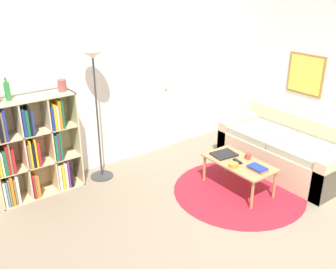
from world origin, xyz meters
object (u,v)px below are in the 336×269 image
object	(u,v)px
couch	(286,151)
vase_on_shelf	(62,85)
bowl	(234,165)
coffee_table	(239,165)
floor_lamp	(94,77)
bookshelf	(32,150)
cup	(248,156)
bottle_right	(7,91)
laptop	(224,154)

from	to	relation	value
couch	vase_on_shelf	distance (m)	3.21
bowl	vase_on_shelf	xyz separation A→B (m)	(-1.49, 1.52, 0.92)
coffee_table	floor_lamp	bearing A→B (deg)	133.00
bookshelf	coffee_table	bearing A→B (deg)	-34.57
cup	bookshelf	bearing A→B (deg)	147.14
cup	vase_on_shelf	world-z (taller)	vase_on_shelf
vase_on_shelf	floor_lamp	bearing A→B (deg)	-15.03
coffee_table	bottle_right	bearing A→B (deg)	147.26
bookshelf	coffee_table	xyz separation A→B (m)	(2.12, -1.46, -0.26)
floor_lamp	laptop	distance (m)	1.95
coffee_table	bookshelf	bearing A→B (deg)	145.43
floor_lamp	vase_on_shelf	bearing A→B (deg)	164.97
coffee_table	laptop	size ratio (longest dim) A/B	2.74
bowl	cup	size ratio (longest dim) A/B	1.51
floor_lamp	couch	bearing A→B (deg)	-30.92
bookshelf	coffee_table	world-z (taller)	bookshelf
laptop	bowl	world-z (taller)	bowl
coffee_table	vase_on_shelf	distance (m)	2.42
bottle_right	floor_lamp	bearing A→B (deg)	-6.27
cup	vase_on_shelf	xyz separation A→B (m)	(-1.81, 1.47, 0.91)
laptop	cup	distance (m)	0.32
coffee_table	cup	size ratio (longest dim) A/B	11.70
couch	bottle_right	xyz separation A→B (m)	(-3.28, 1.47, 1.11)
bowl	laptop	bearing A→B (deg)	65.53
bookshelf	bottle_right	world-z (taller)	bottle_right
laptop	couch	bearing A→B (deg)	-13.88
bowl	cup	bearing A→B (deg)	8.67
bookshelf	couch	size ratio (longest dim) A/B	0.71
coffee_table	vase_on_shelf	bearing A→B (deg)	138.50
couch	coffee_table	xyz separation A→B (m)	(-0.99, -0.00, 0.08)
floor_lamp	bowl	size ratio (longest dim) A/B	14.69
bowl	vase_on_shelf	bearing A→B (deg)	134.51
laptop	bowl	size ratio (longest dim) A/B	2.84
bookshelf	coffee_table	size ratio (longest dim) A/B	1.38
bowl	cup	world-z (taller)	cup
coffee_table	bowl	distance (m)	0.18
cup	floor_lamp	bearing A→B (deg)	136.10
cup	coffee_table	bearing A→B (deg)	177.16
coffee_table	cup	world-z (taller)	cup
floor_lamp	vase_on_shelf	distance (m)	0.41
bookshelf	cup	bearing A→B (deg)	-32.86
bookshelf	vase_on_shelf	bearing A→B (deg)	0.09
couch	cup	world-z (taller)	couch
floor_lamp	coffee_table	distance (m)	2.14
coffee_table	laptop	bearing A→B (deg)	94.37
laptop	vase_on_shelf	bearing A→B (deg)	143.53
floor_lamp	cup	world-z (taller)	floor_lamp
laptop	cup	size ratio (longest dim) A/B	4.28
bookshelf	bowl	bearing A→B (deg)	-37.73
coffee_table	bowl	size ratio (longest dim) A/B	7.76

